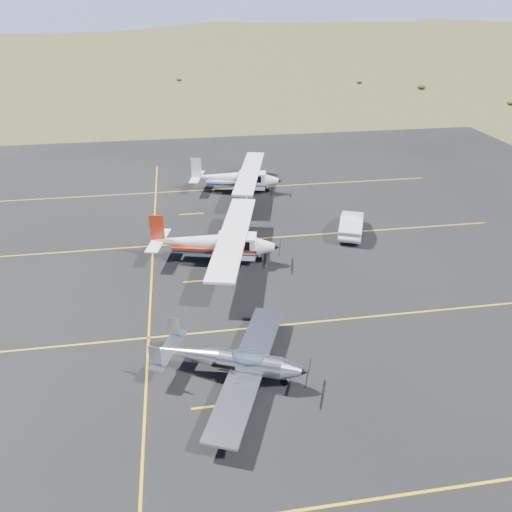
# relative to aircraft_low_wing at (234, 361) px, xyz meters

# --- Properties ---
(ground) EXTENTS (1600.00, 1600.00, 0.00)m
(ground) POSITION_rel_aircraft_low_wing_xyz_m (1.88, 1.77, -1.00)
(ground) COLOR #383D1C
(ground) RESTS_ON ground
(apron) EXTENTS (72.00, 72.00, 0.02)m
(apron) POSITION_rel_aircraft_low_wing_xyz_m (1.88, 8.77, -1.00)
(apron) COLOR black
(apron) RESTS_ON ground
(aircraft_low_wing) EXTENTS (7.13, 9.45, 2.10)m
(aircraft_low_wing) POSITION_rel_aircraft_low_wing_xyz_m (0.00, 0.00, 0.00)
(aircraft_low_wing) COLOR silver
(aircraft_low_wing) RESTS_ON apron
(aircraft_cessna) EXTENTS (8.27, 12.66, 3.21)m
(aircraft_cessna) POSITION_rel_aircraft_low_wing_xyz_m (0.16, 11.83, 0.42)
(aircraft_cessna) COLOR white
(aircraft_cessna) RESTS_ON apron
(aircraft_plain) EXTENTS (7.85, 11.99, 3.04)m
(aircraft_plain) POSITION_rel_aircraft_low_wing_xyz_m (3.27, 24.90, 0.35)
(aircraft_plain) COLOR white
(aircraft_plain) RESTS_ON apron
(sedan) EXTENTS (3.29, 5.01, 1.56)m
(sedan) POSITION_rel_aircraft_low_wing_xyz_m (10.70, 14.59, -0.21)
(sedan) COLOR white
(sedan) RESTS_ON apron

